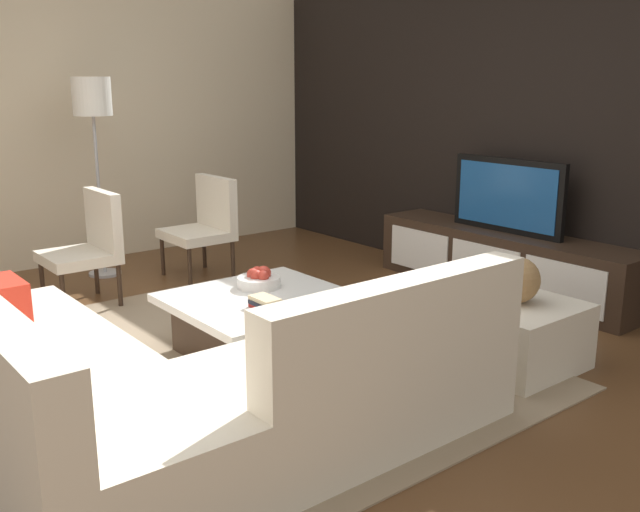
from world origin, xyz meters
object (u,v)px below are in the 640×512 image
Objects in this scene: coffee_table at (262,324)px; accent_chair_near at (90,241)px; book_stack at (266,303)px; decorative_ball at (517,280)px; ottoman at (513,334)px; media_console at (503,262)px; fruit_bowl at (259,279)px; television at (507,196)px; floor_lamp at (93,109)px; accent_chair_far at (205,221)px; sectional_couch at (166,384)px.

accent_chair_near reaches higher than coffee_table.
decorative_ball is at bearing 53.66° from book_stack.
book_stack reaches higher than ottoman.
book_stack is at bearing -87.27° from media_console.
decorative_ball is (1.28, 0.98, 0.11)m from fruit_bowl.
decorative_ball is 1.43× the size of book_stack.
media_console reaches higher than coffee_table.
decorative_ball is (0.00, 0.00, 0.34)m from ottoman.
accent_chair_near is 4.50× the size of book_stack.
floor_lamp reaches higher than television.
ottoman is at bearing 53.66° from book_stack.
decorative_ball is (2.80, 1.51, 0.05)m from accent_chair_near.
accent_chair_far is at bearing 159.20° from book_stack.
fruit_bowl is at bearing 151.04° from book_stack.
coffee_table is at bearing -92.49° from television.
accent_chair_far reaches higher than coffee_table.
television is at bearing 129.31° from decorative_ball.
fruit_bowl reaches higher than coffee_table.
accent_chair_near is at bearing -170.79° from book_stack.
media_console is 8.35× the size of decorative_ball.
ottoman is 1.63m from fruit_bowl.
media_console is 2.30m from coffee_table.
sectional_couch is 8.66× the size of fruit_bowl.
decorative_ball is (3.53, 1.12, -0.91)m from floor_lamp.
floor_lamp is 8.87× the size of book_stack.
media_console is 1.35× the size of floor_lamp.
coffee_table is 3.78× the size of fruit_bowl.
coffee_table is at bearing -135.39° from ottoman.
media_console is 11.96× the size of book_stack.
floor_lamp reaches higher than sectional_couch.
ottoman is (2.80, 1.51, -0.29)m from accent_chair_near.
accent_chair_near is 1.24× the size of ottoman.
television is 2.45m from book_stack.
fruit_bowl is at bearing -142.56° from decorative_ball.
ottoman is (1.10, 1.08, -0.00)m from coffee_table.
television reaches higher than accent_chair_near.
floor_lamp reaches higher than ottoman.
decorative_ball is 1.49m from book_stack.
media_console is 3.65m from floor_lamp.
floor_lamp is (-2.54, -2.33, 0.65)m from television.
floor_lamp reaches higher than accent_chair_near.
accent_chair_near is 1.11m from accent_chair_far.
accent_chair_near is at bearing -27.89° from floor_lamp.
sectional_couch reaches higher than coffee_table.
media_console is at bearing 99.03° from sectional_couch.
media_console is at bearing 129.32° from decorative_ball.
media_console is 0.54m from television.
accent_chair_far is at bearing -140.18° from media_console.
ottoman is 2.50× the size of fruit_bowl.
coffee_table is 0.62× the size of floor_lamp.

